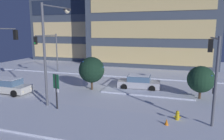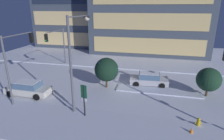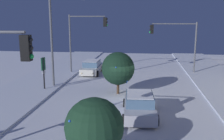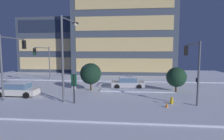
{
  "view_description": "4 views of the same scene",
  "coord_description": "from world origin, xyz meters",
  "px_view_note": "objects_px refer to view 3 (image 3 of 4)",
  "views": [
    {
      "loc": [
        7.51,
        -21.03,
        6.1
      ],
      "look_at": [
        1.38,
        -1.76,
        2.42
      ],
      "focal_mm": 34.28,
      "sensor_mm": 36.0,
      "label": 1
    },
    {
      "loc": [
        3.97,
        -20.25,
        8.78
      ],
      "look_at": [
        -0.17,
        -2.36,
        2.68
      ],
      "focal_mm": 30.47,
      "sensor_mm": 36.0,
      "label": 2
    },
    {
      "loc": [
        18.86,
        1.32,
        6.15
      ],
      "look_at": [
        0.85,
        -1.0,
        2.41
      ],
      "focal_mm": 40.52,
      "sensor_mm": 36.0,
      "label": 3
    },
    {
      "loc": [
        3.65,
        -23.25,
        4.92
      ],
      "look_at": [
        1.64,
        -1.77,
        2.73
      ],
      "focal_mm": 29.06,
      "sensor_mm": 36.0,
      "label": 4
    }
  ],
  "objects_px": {
    "traffic_light_corner_near_left": "(84,33)",
    "parking_info_sign": "(44,70)",
    "decorated_tree_left_of_median": "(118,69)",
    "car_far": "(139,105)",
    "street_lamp_arched": "(60,28)",
    "traffic_light_corner_far_left": "(176,37)",
    "car_near": "(92,67)",
    "decorated_tree_median": "(94,127)"
  },
  "relations": [
    {
      "from": "car_near",
      "to": "traffic_light_corner_near_left",
      "type": "bearing_deg",
      "value": -84.78
    },
    {
      "from": "parking_info_sign",
      "to": "decorated_tree_median",
      "type": "bearing_deg",
      "value": -46.28
    },
    {
      "from": "street_lamp_arched",
      "to": "parking_info_sign",
      "type": "bearing_deg",
      "value": -133.01
    },
    {
      "from": "traffic_light_corner_near_left",
      "to": "parking_info_sign",
      "type": "height_order",
      "value": "traffic_light_corner_near_left"
    },
    {
      "from": "decorated_tree_median",
      "to": "car_far",
      "type": "bearing_deg",
      "value": 163.92
    },
    {
      "from": "traffic_light_corner_near_left",
      "to": "decorated_tree_median",
      "type": "height_order",
      "value": "traffic_light_corner_near_left"
    },
    {
      "from": "traffic_light_corner_near_left",
      "to": "street_lamp_arched",
      "type": "height_order",
      "value": "street_lamp_arched"
    },
    {
      "from": "car_near",
      "to": "decorated_tree_left_of_median",
      "type": "bearing_deg",
      "value": 26.95
    },
    {
      "from": "street_lamp_arched",
      "to": "decorated_tree_left_of_median",
      "type": "height_order",
      "value": "street_lamp_arched"
    },
    {
      "from": "traffic_light_corner_far_left",
      "to": "decorated_tree_left_of_median",
      "type": "relative_size",
      "value": 1.65
    },
    {
      "from": "car_far",
      "to": "traffic_light_corner_far_left",
      "type": "height_order",
      "value": "traffic_light_corner_far_left"
    },
    {
      "from": "car_far",
      "to": "decorated_tree_median",
      "type": "height_order",
      "value": "decorated_tree_median"
    },
    {
      "from": "traffic_light_corner_far_left",
      "to": "decorated_tree_left_of_median",
      "type": "bearing_deg",
      "value": 58.01
    },
    {
      "from": "traffic_light_corner_far_left",
      "to": "decorated_tree_median",
      "type": "xyz_separation_m",
      "value": [
        19.54,
        -5.41,
        -2.25
      ]
    },
    {
      "from": "street_lamp_arched",
      "to": "parking_info_sign",
      "type": "height_order",
      "value": "street_lamp_arched"
    },
    {
      "from": "car_far",
      "to": "car_near",
      "type": "bearing_deg",
      "value": 21.04
    },
    {
      "from": "car_near",
      "to": "traffic_light_corner_far_left",
      "type": "bearing_deg",
      "value": 98.96
    },
    {
      "from": "decorated_tree_median",
      "to": "traffic_light_corner_near_left",
      "type": "bearing_deg",
      "value": -165.48
    },
    {
      "from": "car_near",
      "to": "decorated_tree_median",
      "type": "distance_m",
      "value": 18.57
    },
    {
      "from": "car_far",
      "to": "traffic_light_corner_near_left",
      "type": "height_order",
      "value": "traffic_light_corner_near_left"
    },
    {
      "from": "car_far",
      "to": "decorated_tree_median",
      "type": "distance_m",
      "value": 6.3
    },
    {
      "from": "street_lamp_arched",
      "to": "decorated_tree_left_of_median",
      "type": "bearing_deg",
      "value": -5.63
    },
    {
      "from": "car_near",
      "to": "decorated_tree_median",
      "type": "bearing_deg",
      "value": 12.42
    },
    {
      "from": "parking_info_sign",
      "to": "traffic_light_corner_far_left",
      "type": "bearing_deg",
      "value": 48.4
    },
    {
      "from": "car_near",
      "to": "street_lamp_arched",
      "type": "relative_size",
      "value": 0.58
    },
    {
      "from": "car_near",
      "to": "decorated_tree_median",
      "type": "xyz_separation_m",
      "value": [
        18.12,
        3.9,
        1.1
      ]
    },
    {
      "from": "car_near",
      "to": "decorated_tree_left_of_median",
      "type": "distance_m",
      "value": 8.48
    },
    {
      "from": "traffic_light_corner_near_left",
      "to": "decorated_tree_left_of_median",
      "type": "bearing_deg",
      "value": -58.53
    },
    {
      "from": "parking_info_sign",
      "to": "decorated_tree_median",
      "type": "xyz_separation_m",
      "value": [
        10.85,
        6.58,
        -0.02
      ]
    },
    {
      "from": "car_far",
      "to": "parking_info_sign",
      "type": "relative_size",
      "value": 1.59
    },
    {
      "from": "car_near",
      "to": "decorated_tree_left_of_median",
      "type": "height_order",
      "value": "decorated_tree_left_of_median"
    },
    {
      "from": "decorated_tree_left_of_median",
      "to": "car_far",
      "type": "bearing_deg",
      "value": 21.67
    },
    {
      "from": "car_far",
      "to": "decorated_tree_left_of_median",
      "type": "distance_m",
      "value": 5.24
    },
    {
      "from": "parking_info_sign",
      "to": "decorated_tree_left_of_median",
      "type": "bearing_deg",
      "value": 10.67
    },
    {
      "from": "decorated_tree_left_of_median",
      "to": "parking_info_sign",
      "type": "bearing_deg",
      "value": -91.81
    },
    {
      "from": "parking_info_sign",
      "to": "decorated_tree_left_of_median",
      "type": "relative_size",
      "value": 0.83
    },
    {
      "from": "traffic_light_corner_near_left",
      "to": "street_lamp_arched",
      "type": "xyz_separation_m",
      "value": [
        6.16,
        -0.62,
        0.79
      ]
    },
    {
      "from": "car_far",
      "to": "parking_info_sign",
      "type": "distance_m",
      "value": 9.7
    },
    {
      "from": "street_lamp_arched",
      "to": "parking_info_sign",
      "type": "relative_size",
      "value": 2.86
    },
    {
      "from": "car_near",
      "to": "parking_info_sign",
      "type": "height_order",
      "value": "parking_info_sign"
    },
    {
      "from": "street_lamp_arched",
      "to": "parking_info_sign",
      "type": "distance_m",
      "value": 3.87
    },
    {
      "from": "traffic_light_corner_far_left",
      "to": "street_lamp_arched",
      "type": "relative_size",
      "value": 0.7
    }
  ]
}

